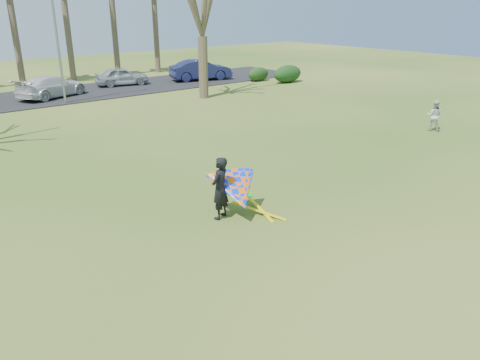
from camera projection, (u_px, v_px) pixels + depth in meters
ground at (286, 237)px, 12.81m from camera, size 100.00×100.00×0.00m
parking_strip at (19, 100)px, 30.85m from camera, size 46.00×7.00×0.06m
streetlight at (59, 30)px, 28.40m from camera, size 2.28×0.18×8.00m
hedge_near at (288, 74)px, 37.58m from camera, size 2.77×1.26×1.39m
hedge_far at (258, 74)px, 38.35m from camera, size 2.00×0.94×1.11m
car_3 at (52, 86)px, 31.39m from camera, size 5.35×3.79×1.44m
car_4 at (122, 76)px, 36.00m from camera, size 4.21×2.37×1.35m
car_5 at (201, 70)px, 38.40m from camera, size 5.26×3.04×1.64m
pedestrian_a at (434, 116)px, 23.30m from camera, size 0.84×0.92×1.53m
kite_flyer at (235, 190)px, 13.77m from camera, size 2.13×2.39×2.05m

